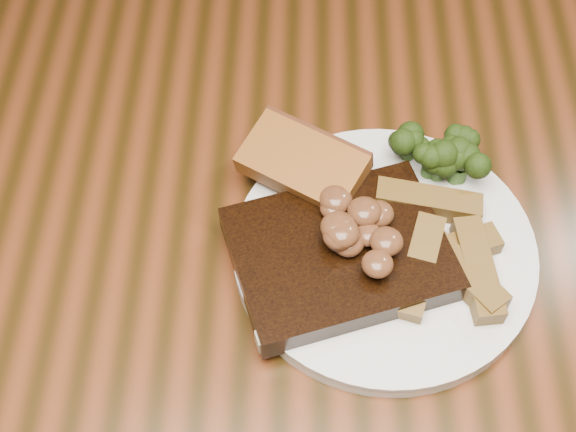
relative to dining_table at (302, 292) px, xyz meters
The scene contains 9 objects.
dining_table is the anchor object (origin of this frame).
chair_far 0.62m from the dining_table, 87.81° to the left, with size 0.43×0.43×0.90m.
plate 0.12m from the dining_table, 11.65° to the right, with size 0.26×0.26×0.01m, color silver.
steak 0.12m from the dining_table, 44.09° to the right, with size 0.17×0.13×0.03m, color black.
steak_bone 0.15m from the dining_table, 71.27° to the right, with size 0.14×0.01×0.02m, color #BEB593.
mushroom_pile 0.15m from the dining_table, 41.35° to the right, with size 0.08×0.08×0.03m, color brown, non-canonical shape.
garlic_bread 0.13m from the dining_table, 92.84° to the left, with size 0.10×0.06×0.02m, color #994A1B.
potato_wedges 0.18m from the dining_table, ahead, with size 0.12×0.12×0.02m, color brown, non-canonical shape.
broccoli_cluster 0.18m from the dining_table, 29.47° to the left, with size 0.07×0.07×0.04m, color #20320B, non-canonical shape.
Camera 1 is at (-0.00, -0.37, 1.34)m, focal length 50.00 mm.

